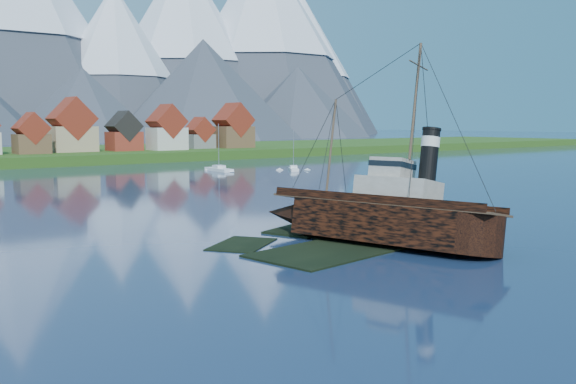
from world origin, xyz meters
TOP-DOWN VIEW (x-y plane):
  - ground at (0.00, 0.00)m, footprint 1400.00×1400.00m
  - shoal at (1.78, 2.15)m, footprint 31.71×21.24m
  - seawall at (0.00, 132.00)m, footprint 600.00×2.50m
  - tugboat_wreck at (2.34, -1.14)m, footprint 6.37×27.46m
  - sailboat_d at (57.15, 81.41)m, footprint 5.80×7.72m
  - sailboat_e at (40.90, 91.39)m, footprint 3.36×10.93m

SIDE VIEW (x-z plane):
  - shoal at x=1.78m, z-range -0.92..0.22m
  - ground at x=0.00m, z-range 0.00..0.00m
  - seawall at x=0.00m, z-range -1.00..1.00m
  - sailboat_d at x=57.15m, z-range -5.12..5.61m
  - sailboat_e at x=40.90m, z-range -5.98..6.53m
  - tugboat_wreck at x=2.34m, z-range -8.13..13.63m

